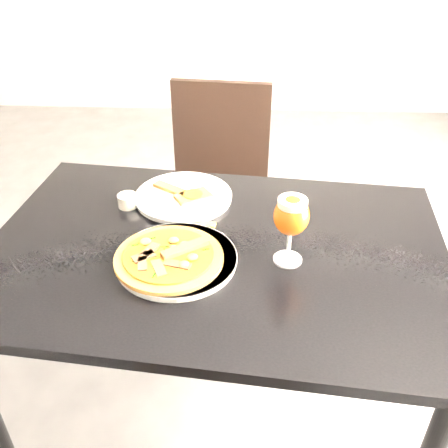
{
  "coord_description": "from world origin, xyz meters",
  "views": [
    {
      "loc": [
        0.2,
        -0.98,
        1.53
      ],
      "look_at": [
        0.15,
        0.06,
        0.83
      ],
      "focal_mm": 40.0,
      "sensor_mm": 36.0,
      "label": 1
    }
  ],
  "objects_px": {
    "dining_table": "(215,273)",
    "pizza": "(169,257)",
    "chair_far": "(217,188)",
    "beer_glass": "(291,216)"
  },
  "relations": [
    {
      "from": "dining_table",
      "to": "pizza",
      "type": "bearing_deg",
      "value": -137.61
    },
    {
      "from": "beer_glass",
      "to": "chair_far",
      "type": "bearing_deg",
      "value": 105.92
    },
    {
      "from": "dining_table",
      "to": "chair_far",
      "type": "xyz_separation_m",
      "value": [
        -0.04,
        0.74,
        -0.16
      ]
    },
    {
      "from": "dining_table",
      "to": "chair_far",
      "type": "relative_size",
      "value": 1.41
    },
    {
      "from": "chair_far",
      "to": "beer_glass",
      "type": "height_order",
      "value": "beer_glass"
    },
    {
      "from": "dining_table",
      "to": "chair_far",
      "type": "height_order",
      "value": "chair_far"
    },
    {
      "from": "dining_table",
      "to": "pizza",
      "type": "xyz_separation_m",
      "value": [
        -0.11,
        -0.08,
        0.12
      ]
    },
    {
      "from": "chair_far",
      "to": "pizza",
      "type": "bearing_deg",
      "value": -89.76
    },
    {
      "from": "chair_far",
      "to": "pizza",
      "type": "xyz_separation_m",
      "value": [
        -0.07,
        -0.82,
        0.27
      ]
    },
    {
      "from": "chair_far",
      "to": "pizza",
      "type": "distance_m",
      "value": 0.87
    }
  ]
}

